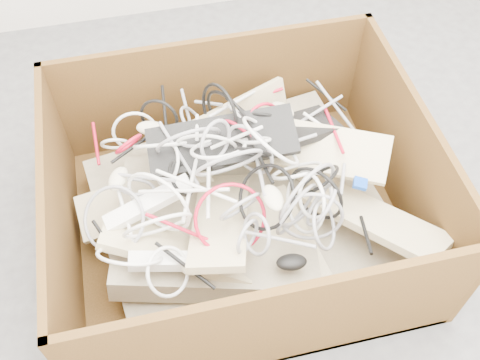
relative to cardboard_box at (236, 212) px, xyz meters
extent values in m
plane|color=#47484A|center=(0.26, -0.06, -0.13)|extent=(3.00, 3.00, 0.00)
cube|color=#3B280E|center=(0.02, 0.00, -0.12)|extent=(1.26, 1.05, 0.03)
cube|color=#3B280E|center=(0.02, 0.51, 0.13)|extent=(1.26, 0.02, 0.52)
cube|color=#3B280E|center=(0.02, -0.51, 0.13)|extent=(1.26, 0.03, 0.52)
cube|color=#3B280E|center=(0.63, 0.00, 0.13)|extent=(0.03, 1.00, 0.52)
cube|color=#3B280E|center=(-0.60, 0.00, 0.13)|extent=(0.02, 1.00, 0.52)
cube|color=tan|center=(0.02, 0.02, -0.05)|extent=(1.10, 0.95, 0.20)
cube|color=tan|center=(-0.09, -0.05, 0.03)|extent=(0.79, 0.71, 0.22)
cube|color=beige|center=(-0.31, 0.09, 0.05)|extent=(0.52, 0.22, 0.13)
cube|color=beige|center=(0.26, 0.17, 0.09)|extent=(0.45, 0.47, 0.23)
cube|color=beige|center=(0.14, -0.24, 0.05)|extent=(0.27, 0.52, 0.10)
cube|color=beige|center=(-0.24, -0.18, 0.12)|extent=(0.49, 0.33, 0.25)
cube|color=beige|center=(0.43, -0.21, 0.13)|extent=(0.43, 0.50, 0.19)
cube|color=beige|center=(0.05, 0.28, 0.17)|extent=(0.48, 0.30, 0.20)
cube|color=beige|center=(-0.08, -0.11, 0.15)|extent=(0.29, 0.50, 0.21)
cube|color=beige|center=(0.31, 0.06, 0.21)|extent=(0.52, 0.40, 0.11)
cube|color=black|center=(0.15, 0.13, 0.23)|extent=(0.53, 0.27, 0.10)
cube|color=black|center=(-0.03, 0.10, 0.29)|extent=(0.51, 0.21, 0.12)
ellipsoid|color=beige|center=(-0.33, -0.01, 0.19)|extent=(0.11, 0.12, 0.04)
ellipsoid|color=beige|center=(0.23, 0.25, 0.23)|extent=(0.11, 0.12, 0.04)
ellipsoid|color=beige|center=(-0.19, -0.29, 0.19)|extent=(0.11, 0.07, 0.04)
ellipsoid|color=beige|center=(0.07, -0.19, 0.33)|extent=(0.07, 0.11, 0.04)
ellipsoid|color=beige|center=(-0.25, 0.24, 0.26)|extent=(0.11, 0.09, 0.04)
ellipsoid|color=black|center=(0.11, -0.31, 0.13)|extent=(0.11, 0.07, 0.04)
ellipsoid|color=beige|center=(-0.38, 0.05, 0.25)|extent=(0.10, 0.12, 0.04)
cube|color=white|center=(-0.30, -0.06, 0.23)|extent=(0.31, 0.11, 0.12)
cube|color=white|center=(-0.26, -0.25, 0.19)|extent=(0.27, 0.09, 0.09)
cube|color=#0B3DB3|center=(0.39, -0.13, 0.23)|extent=(0.06, 0.06, 0.03)
torus|color=silver|center=(0.18, -0.18, 0.26)|extent=(0.11, 0.29, 0.27)
torus|color=gray|center=(-0.05, 0.05, 0.36)|extent=(0.15, 0.14, 0.20)
torus|color=#B00C24|center=(-0.06, -0.19, 0.27)|extent=(0.32, 0.23, 0.25)
torus|color=black|center=(0.25, -0.11, 0.27)|extent=(0.19, 0.17, 0.15)
torus|color=black|center=(-0.01, 0.21, 0.31)|extent=(0.13, 0.28, 0.29)
torus|color=gray|center=(0.19, -0.23, 0.25)|extent=(0.28, 0.10, 0.28)
torus|color=silver|center=(0.12, 0.02, 0.35)|extent=(0.22, 0.31, 0.26)
torus|color=silver|center=(-0.08, 0.09, 0.28)|extent=(0.23, 0.13, 0.24)
torus|color=#B00C24|center=(0.04, 0.13, 0.29)|extent=(0.13, 0.14, 0.18)
torus|color=gray|center=(0.05, 0.02, 0.32)|extent=(0.17, 0.22, 0.27)
torus|color=black|center=(0.03, 0.20, 0.27)|extent=(0.18, 0.30, 0.34)
torus|color=gray|center=(0.23, -0.21, 0.27)|extent=(0.13, 0.20, 0.19)
torus|color=#B00C24|center=(0.13, 0.16, 0.28)|extent=(0.21, 0.10, 0.21)
torus|color=silver|center=(0.07, 0.20, 0.28)|extent=(0.13, 0.18, 0.15)
torus|color=black|center=(0.22, -0.16, 0.27)|extent=(0.17, 0.23, 0.28)
torus|color=black|center=(0.05, -0.02, 0.35)|extent=(0.13, 0.11, 0.14)
torus|color=silver|center=(-0.27, -0.08, 0.26)|extent=(0.26, 0.24, 0.34)
torus|color=gray|center=(-0.09, 0.27, 0.21)|extent=(0.13, 0.22, 0.19)
torus|color=silver|center=(0.08, 0.04, 0.33)|extent=(0.15, 0.12, 0.11)
torus|color=silver|center=(-0.28, -0.30, 0.21)|extent=(0.19, 0.19, 0.13)
torus|color=gray|center=(0.00, -0.26, 0.27)|extent=(0.09, 0.19, 0.18)
torus|color=silver|center=(0.19, -0.06, 0.28)|extent=(0.24, 0.19, 0.18)
torus|color=black|center=(0.06, -0.15, 0.29)|extent=(0.22, 0.29, 0.22)
torus|color=black|center=(-0.18, -0.01, 0.28)|extent=(0.09, 0.17, 0.15)
torus|color=silver|center=(0.22, -0.17, 0.27)|extent=(0.16, 0.18, 0.16)
torus|color=gray|center=(0.15, -0.19, 0.25)|extent=(0.23, 0.18, 0.28)
torus|color=silver|center=(-0.39, 0.28, 0.17)|extent=(0.15, 0.07, 0.14)
torus|color=silver|center=(-0.22, 0.16, 0.25)|extent=(0.29, 0.20, 0.23)
torus|color=gray|center=(-0.02, -0.26, 0.26)|extent=(0.13, 0.13, 0.17)
torus|color=silver|center=(-0.31, 0.29, 0.21)|extent=(0.22, 0.07, 0.22)
torus|color=gray|center=(-0.11, 0.12, 0.28)|extent=(0.17, 0.15, 0.10)
torus|color=gray|center=(-0.33, 0.03, 0.22)|extent=(0.18, 0.17, 0.08)
torus|color=gray|center=(-0.42, -0.07, 0.21)|extent=(0.29, 0.28, 0.15)
torus|color=black|center=(0.13, 0.17, 0.29)|extent=(0.14, 0.10, 0.14)
torus|color=gray|center=(0.22, -0.27, 0.25)|extent=(0.14, 0.17, 0.18)
torus|color=gray|center=(0.19, -0.18, 0.29)|extent=(0.29, 0.18, 0.33)
torus|color=gray|center=(-0.03, -0.06, 0.37)|extent=(0.22, 0.14, 0.21)
torus|color=silver|center=(-0.05, 0.03, 0.34)|extent=(0.26, 0.22, 0.14)
torus|color=gray|center=(-0.02, -0.16, 0.28)|extent=(0.20, 0.09, 0.20)
torus|color=gray|center=(-0.14, 0.11, 0.31)|extent=(0.28, 0.15, 0.25)
torus|color=silver|center=(-0.38, -0.22, 0.23)|extent=(0.22, 0.18, 0.20)
torus|color=#B00C24|center=(-0.33, 0.17, 0.27)|extent=(0.15, 0.10, 0.14)
torus|color=silver|center=(-0.28, -0.17, 0.27)|extent=(0.30, 0.14, 0.27)
torus|color=black|center=(-0.21, 0.29, 0.25)|extent=(0.18, 0.12, 0.20)
torus|color=silver|center=(-0.22, 0.07, 0.25)|extent=(0.12, 0.19, 0.16)
cylinder|color=gray|center=(0.45, 0.25, 0.19)|extent=(0.10, 0.25, 0.08)
cylinder|color=silver|center=(-0.37, -0.11, 0.20)|extent=(0.05, 0.26, 0.09)
cylinder|color=black|center=(0.36, -0.29, 0.18)|extent=(0.05, 0.17, 0.06)
cylinder|color=gray|center=(0.12, 0.23, 0.25)|extent=(0.16, 0.09, 0.04)
cylinder|color=silver|center=(-0.16, -0.06, 0.29)|extent=(0.10, 0.28, 0.04)
cylinder|color=black|center=(-0.22, -0.29, 0.22)|extent=(0.16, 0.17, 0.07)
cylinder|color=silver|center=(-0.10, 0.16, 0.32)|extent=(0.04, 0.13, 0.04)
cylinder|color=silver|center=(-0.11, -0.08, 0.29)|extent=(0.06, 0.20, 0.05)
cylinder|color=gray|center=(0.06, -0.30, 0.27)|extent=(0.20, 0.15, 0.08)
cylinder|color=silver|center=(0.02, 0.07, 0.34)|extent=(0.18, 0.03, 0.06)
cylinder|color=#B00C24|center=(0.20, 0.37, 0.20)|extent=(0.14, 0.02, 0.05)
cylinder|color=black|center=(-0.03, 0.13, 0.30)|extent=(0.18, 0.09, 0.03)
cylinder|color=#B00C24|center=(-0.46, 0.31, 0.16)|extent=(0.02, 0.18, 0.05)
cylinder|color=gray|center=(-0.18, 0.08, 0.29)|extent=(0.10, 0.24, 0.09)
cylinder|color=silver|center=(-0.15, -0.09, 0.33)|extent=(0.23, 0.19, 0.02)
cylinder|color=silver|center=(0.39, 0.09, 0.22)|extent=(0.21, 0.21, 0.10)
cylinder|color=#B00C24|center=(0.38, 0.10, 0.25)|extent=(0.03, 0.24, 0.05)
cylinder|color=gray|center=(-0.11, 0.37, 0.20)|extent=(0.02, 0.16, 0.06)
cylinder|color=black|center=(-0.45, -0.13, 0.21)|extent=(0.06, 0.11, 0.04)
cylinder|color=silver|center=(0.05, 0.27, 0.28)|extent=(0.21, 0.17, 0.09)
cylinder|color=gray|center=(0.22, 0.06, 0.27)|extent=(0.15, 0.02, 0.04)
cylinder|color=#B00C24|center=(-0.23, -0.16, 0.24)|extent=(0.18, 0.11, 0.08)
cylinder|color=black|center=(-0.32, 0.17, 0.26)|extent=(0.18, 0.11, 0.03)
cylinder|color=gray|center=(0.06, -0.07, 0.31)|extent=(0.04, 0.23, 0.07)
cylinder|color=gray|center=(0.35, 0.21, 0.24)|extent=(0.21, 0.08, 0.05)
cylinder|color=black|center=(0.45, 0.37, 0.15)|extent=(0.14, 0.16, 0.07)
cylinder|color=silver|center=(-0.19, -0.09, 0.31)|extent=(0.28, 0.12, 0.09)
cylinder|color=gray|center=(-0.03, 0.33, 0.25)|extent=(0.10, 0.09, 0.05)
cylinder|color=gray|center=(-0.29, 0.00, 0.30)|extent=(0.19, 0.13, 0.08)
cylinder|color=black|center=(-0.19, 0.33, 0.23)|extent=(0.04, 0.24, 0.07)
cylinder|color=black|center=(0.10, 0.14, 0.32)|extent=(0.17, 0.20, 0.08)
cylinder|color=black|center=(0.07, 0.00, 0.32)|extent=(0.05, 0.24, 0.04)
camera|label=1|loc=(-0.24, -1.11, 1.71)|focal=41.88mm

